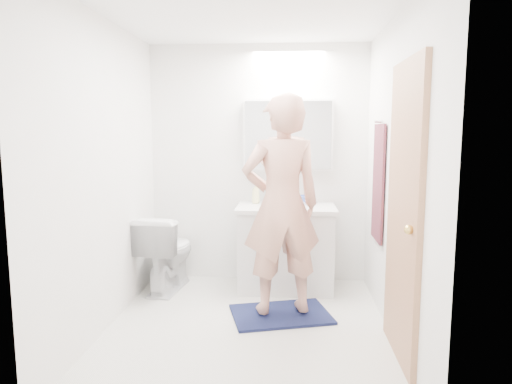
# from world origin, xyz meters

# --- Properties ---
(floor) EXTENTS (2.50, 2.50, 0.00)m
(floor) POSITION_xyz_m (0.00, 0.00, 0.00)
(floor) COLOR silver
(floor) RESTS_ON ground
(ceiling) EXTENTS (2.50, 2.50, 0.00)m
(ceiling) POSITION_xyz_m (0.00, 0.00, 2.40)
(ceiling) COLOR white
(ceiling) RESTS_ON floor
(wall_back) EXTENTS (2.50, 0.00, 2.50)m
(wall_back) POSITION_xyz_m (0.00, 1.25, 1.20)
(wall_back) COLOR white
(wall_back) RESTS_ON floor
(wall_front) EXTENTS (2.50, 0.00, 2.50)m
(wall_front) POSITION_xyz_m (0.00, -1.25, 1.20)
(wall_front) COLOR white
(wall_front) RESTS_ON floor
(wall_left) EXTENTS (0.00, 2.50, 2.50)m
(wall_left) POSITION_xyz_m (-1.10, 0.00, 1.20)
(wall_left) COLOR white
(wall_left) RESTS_ON floor
(wall_right) EXTENTS (0.00, 2.50, 2.50)m
(wall_right) POSITION_xyz_m (1.10, 0.00, 1.20)
(wall_right) COLOR white
(wall_right) RESTS_ON floor
(vanity_cabinet) EXTENTS (0.90, 0.55, 0.78)m
(vanity_cabinet) POSITION_xyz_m (0.29, 0.96, 0.39)
(vanity_cabinet) COLOR silver
(vanity_cabinet) RESTS_ON floor
(countertop) EXTENTS (0.95, 0.58, 0.04)m
(countertop) POSITION_xyz_m (0.29, 0.96, 0.80)
(countertop) COLOR white
(countertop) RESTS_ON vanity_cabinet
(sink_basin) EXTENTS (0.36, 0.36, 0.03)m
(sink_basin) POSITION_xyz_m (0.29, 0.99, 0.84)
(sink_basin) COLOR white
(sink_basin) RESTS_ON countertop
(faucet) EXTENTS (0.02, 0.02, 0.16)m
(faucet) POSITION_xyz_m (0.29, 1.19, 0.90)
(faucet) COLOR silver
(faucet) RESTS_ON countertop
(medicine_cabinet) EXTENTS (0.88, 0.14, 0.70)m
(medicine_cabinet) POSITION_xyz_m (0.30, 1.18, 1.50)
(medicine_cabinet) COLOR white
(medicine_cabinet) RESTS_ON wall_back
(mirror_panel) EXTENTS (0.84, 0.01, 0.66)m
(mirror_panel) POSITION_xyz_m (0.30, 1.10, 1.50)
(mirror_panel) COLOR silver
(mirror_panel) RESTS_ON medicine_cabinet
(toilet) EXTENTS (0.51, 0.78, 0.75)m
(toilet) POSITION_xyz_m (-0.86, 0.85, 0.37)
(toilet) COLOR silver
(toilet) RESTS_ON floor
(bath_rug) EXTENTS (0.92, 0.74, 0.02)m
(bath_rug) POSITION_xyz_m (0.26, 0.27, 0.01)
(bath_rug) COLOR #14143E
(bath_rug) RESTS_ON floor
(person) EXTENTS (0.74, 0.59, 1.79)m
(person) POSITION_xyz_m (0.26, 0.27, 0.94)
(person) COLOR tan
(person) RESTS_ON bath_rug
(door) EXTENTS (0.04, 0.80, 2.00)m
(door) POSITION_xyz_m (1.08, -0.35, 1.00)
(door) COLOR tan
(door) RESTS_ON wall_right
(door_knob) EXTENTS (0.06, 0.06, 0.06)m
(door_knob) POSITION_xyz_m (1.04, -0.65, 0.95)
(door_knob) COLOR gold
(door_knob) RESTS_ON door
(towel) EXTENTS (0.02, 0.42, 1.00)m
(towel) POSITION_xyz_m (1.08, 0.55, 1.10)
(towel) COLOR #121439
(towel) RESTS_ON wall_right
(towel_hook) EXTENTS (0.07, 0.02, 0.02)m
(towel_hook) POSITION_xyz_m (1.07, 0.55, 1.62)
(towel_hook) COLOR silver
(towel_hook) RESTS_ON wall_right
(soap_bottle_a) EXTENTS (0.11, 0.11, 0.21)m
(soap_bottle_a) POSITION_xyz_m (-0.02, 1.11, 0.92)
(soap_bottle_a) COLOR beige
(soap_bottle_a) RESTS_ON countertop
(soap_bottle_b) EXTENTS (0.08, 0.08, 0.15)m
(soap_bottle_b) POSITION_xyz_m (0.12, 1.15, 0.90)
(soap_bottle_b) COLOR #538CB2
(soap_bottle_b) RESTS_ON countertop
(toothbrush_cup) EXTENTS (0.11, 0.11, 0.09)m
(toothbrush_cup) POSITION_xyz_m (0.47, 1.12, 0.86)
(toothbrush_cup) COLOR #3B55B3
(toothbrush_cup) RESTS_ON countertop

